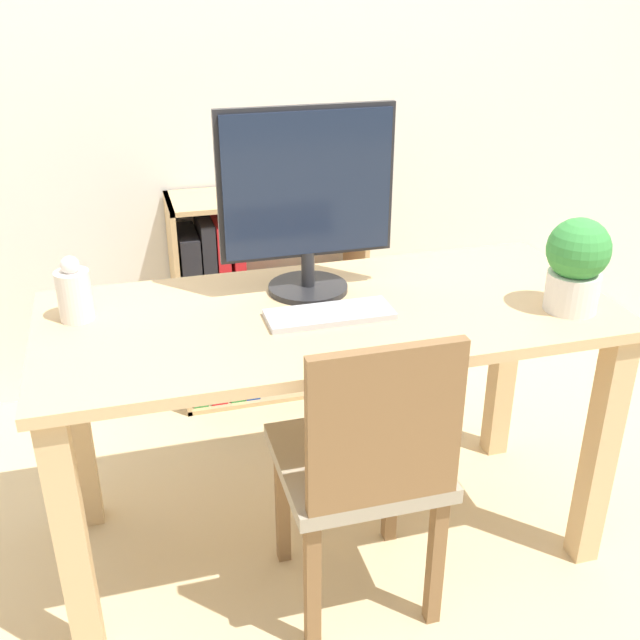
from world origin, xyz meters
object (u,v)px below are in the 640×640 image
at_px(potted_plant, 577,263).
at_px(bookshelf, 236,305).
at_px(monitor, 307,194).
at_px(vase, 74,293).
at_px(keyboard, 330,315).
at_px(chair, 365,463).

height_order(potted_plant, bookshelf, potted_plant).
height_order(monitor, bookshelf, monitor).
bearing_deg(vase, bookshelf, 56.58).
relative_size(keyboard, vase, 1.91).
relative_size(potted_plant, chair, 0.29).
bearing_deg(keyboard, monitor, 92.81).
bearing_deg(chair, vase, 142.66).
bearing_deg(monitor, chair, -85.38).
relative_size(potted_plant, bookshelf, 0.30).
bearing_deg(potted_plant, vase, 167.04).
height_order(keyboard, chair, chair).
relative_size(vase, potted_plant, 0.69).
bearing_deg(monitor, vase, -178.07).
relative_size(keyboard, bookshelf, 0.40).
bearing_deg(monitor, potted_plant, -25.97).
height_order(vase, potted_plant, potted_plant).
bearing_deg(bookshelf, monitor, -83.84).
bearing_deg(bookshelf, chair, -84.38).
distance_m(keyboard, chair, 0.38).
height_order(potted_plant, chair, potted_plant).
bearing_deg(bookshelf, vase, -123.42).
bearing_deg(keyboard, bookshelf, 95.52).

